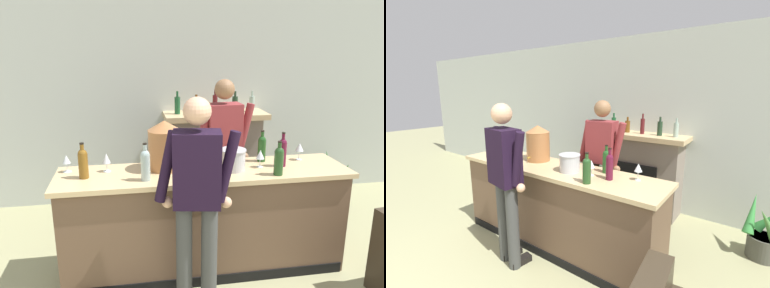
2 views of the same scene
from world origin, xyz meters
The scene contains 17 objects.
wall_back_panel centered at (0.00, 4.09, 1.38)m, with size 12.00×0.07×2.75m.
bar_counter centered at (0.21, 2.26, 0.51)m, with size 2.68×0.65×1.01m.
fireplace_stone centered at (0.66, 3.83, 0.64)m, with size 1.35×0.52×1.55m.
potted_plant_corner centered at (2.30, 3.47, 0.27)m, with size 0.39×0.39×0.74m.
person_customer centered at (0.03, 1.71, 0.99)m, with size 0.65×0.35×1.78m.
person_bartender centered at (0.52, 2.82, 0.99)m, with size 0.66×0.32×1.78m.
copper_dispenser centered at (-0.15, 2.37, 1.24)m, with size 0.30×0.34×0.46m.
ice_bucket_steel centered at (0.46, 2.24, 1.11)m, with size 0.24×0.24×0.20m.
wine_bottle_merlot_tall centered at (-0.34, 2.11, 1.16)m, with size 0.08×0.08×0.33m.
wine_bottle_cabernet_heavy centered at (-0.86, 2.25, 1.16)m, with size 0.08×0.08×0.32m.
wine_bottle_port_short centered at (0.82, 2.05, 1.15)m, with size 0.08×0.08×0.31m.
wine_bottle_burgundy_dark centered at (0.95, 2.27, 1.16)m, with size 0.08×0.08×0.33m.
wine_bottle_rose_blush centered at (0.81, 2.44, 1.15)m, with size 0.08×0.08×0.31m.
wine_glass_back_row centered at (1.19, 2.42, 1.14)m, with size 0.08×0.08×0.17m.
wine_glass_front_right centered at (-0.68, 2.39, 1.13)m, with size 0.07×0.07×0.18m.
wine_glass_by_dispenser centered at (0.73, 2.27, 1.13)m, with size 0.08×0.08×0.17m.
wine_glass_near_bucket centered at (-1.03, 2.43, 1.12)m, with size 0.07×0.07×0.16m.
Camera 1 is at (-0.45, -0.91, 2.17)m, focal length 35.00 mm.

